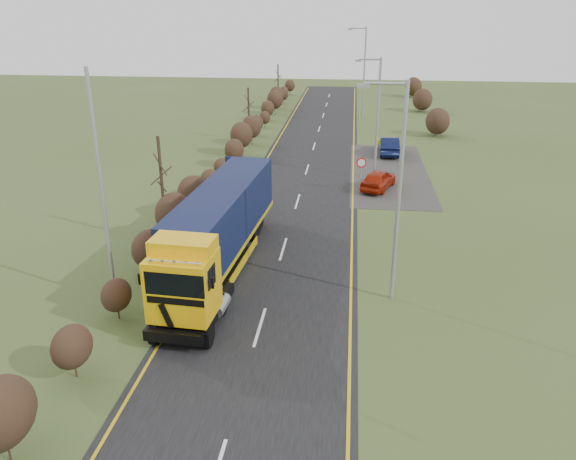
# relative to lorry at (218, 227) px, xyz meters

# --- Properties ---
(ground) EXTENTS (160.00, 160.00, 0.00)m
(ground) POSITION_rel_lorry_xyz_m (2.80, -1.04, -2.32)
(ground) COLOR #3E4D21
(ground) RESTS_ON ground
(road) EXTENTS (8.00, 120.00, 0.02)m
(road) POSITION_rel_lorry_xyz_m (2.80, 8.96, -2.31)
(road) COLOR black
(road) RESTS_ON ground
(layby) EXTENTS (6.00, 18.00, 0.02)m
(layby) POSITION_rel_lorry_xyz_m (9.30, 18.96, -2.31)
(layby) COLOR #2F2D2A
(layby) RESTS_ON ground
(lane_markings) EXTENTS (7.52, 116.00, 0.01)m
(lane_markings) POSITION_rel_lorry_xyz_m (2.80, 8.66, -2.29)
(lane_markings) COLOR gold
(lane_markings) RESTS_ON road
(hedgerow) EXTENTS (2.24, 102.04, 6.05)m
(hedgerow) POSITION_rel_lorry_xyz_m (-3.20, 6.86, -0.70)
(hedgerow) COLOR black
(hedgerow) RESTS_ON ground
(lorry) EXTENTS (3.29, 14.80, 4.08)m
(lorry) POSITION_rel_lorry_xyz_m (0.00, 0.00, 0.00)
(lorry) COLOR black
(lorry) RESTS_ON ground
(car_red_hatchback) EXTENTS (2.98, 4.45, 1.41)m
(car_red_hatchback) POSITION_rel_lorry_xyz_m (8.29, 14.41, -1.61)
(car_red_hatchback) COLOR #9E1B07
(car_red_hatchback) RESTS_ON ground
(car_blue_sedan) EXTENTS (1.64, 4.70, 1.55)m
(car_blue_sedan) POSITION_rel_lorry_xyz_m (9.57, 24.79, -1.54)
(car_blue_sedan) COLOR #091134
(car_blue_sedan) RESTS_ON ground
(streetlight_near) EXTENTS (2.04, 0.19, 9.62)m
(streetlight_near) POSITION_rel_lorry_xyz_m (8.18, -1.90, 3.00)
(streetlight_near) COLOR #989A9E
(streetlight_near) RESTS_ON ground
(streetlight_mid) EXTENTS (1.89, 0.18, 8.89)m
(streetlight_mid) POSITION_rel_lorry_xyz_m (7.98, 17.17, 2.57)
(streetlight_mid) COLOR #989A9E
(streetlight_mid) RESTS_ON ground
(streetlight_far) EXTENTS (2.14, 0.20, 10.12)m
(streetlight_far) POSITION_rel_lorry_xyz_m (7.26, 41.71, 3.29)
(streetlight_far) COLOR #989A9E
(streetlight_far) RESTS_ON ground
(left_pole) EXTENTS (0.16, 0.16, 10.15)m
(left_pole) POSITION_rel_lorry_xyz_m (-3.94, -3.62, 2.76)
(left_pole) COLOR #989A9E
(left_pole) RESTS_ON ground
(speed_sign) EXTENTS (0.69, 0.10, 2.51)m
(speed_sign) POSITION_rel_lorry_xyz_m (7.00, 13.47, -0.54)
(speed_sign) COLOR #989A9E
(speed_sign) RESTS_ON ground
(warning_board) EXTENTS (0.65, 0.11, 1.71)m
(warning_board) POSITION_rel_lorry_xyz_m (8.60, 23.87, -1.30)
(warning_board) COLOR #989A9E
(warning_board) RESTS_ON ground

